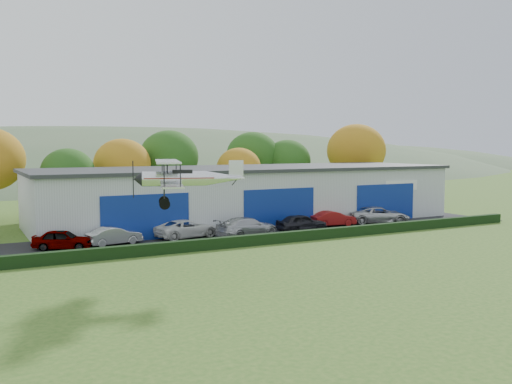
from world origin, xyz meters
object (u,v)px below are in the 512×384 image
car_4 (302,223)px  biplane (184,177)px  car_3 (247,227)px  car_2 (187,229)px  car_5 (333,219)px  car_1 (114,236)px  hangar (248,194)px  car_0 (63,239)px  car_6 (379,215)px

car_4 → biplane: bearing=127.3°
car_3 → car_4: bearing=-100.6°
car_2 → car_3: (4.43, -1.85, 0.07)m
car_5 → biplane: 22.96m
car_2 → car_1: bearing=83.5°
hangar → biplane: 23.47m
hangar → biplane: size_ratio=5.83×
car_2 → car_5: (14.00, -0.32, -0.03)m
car_1 → car_3: 10.42m
car_0 → car_2: bearing=-62.7°
car_5 → hangar: bearing=43.4°
car_3 → car_2: bearing=56.1°
hangar → car_0: (-18.36, -6.94, -1.91)m
car_3 → car_1: bearing=71.1°
car_0 → car_3: size_ratio=0.75×
car_1 → car_4: size_ratio=0.91×
car_0 → car_1: bearing=-65.1°
car_2 → car_4: 9.84m
hangar → car_3: (-4.38, -8.29, -1.82)m
car_1 → car_6: car_6 is taller
car_0 → car_6: car_6 is taller
car_3 → car_0: bearing=73.2°
car_4 → biplane: size_ratio=0.64×
hangar → car_5: 8.73m
car_1 → car_5: size_ratio=0.97×
car_2 → car_5: 14.01m
car_0 → car_3: bearing=-71.3°
car_1 → biplane: bearing=173.5°
car_1 → car_0: bearing=79.5°
car_0 → biplane: biplane is taller
hangar → car_2: hangar is taller
hangar → car_5: size_ratio=9.69×
car_4 → car_6: size_ratio=0.79×
car_0 → car_6: (28.50, -0.36, 0.09)m
car_0 → car_4: 19.26m
car_5 → car_6: (4.96, -0.54, 0.09)m
hangar → car_1: (-14.71, -6.90, -1.93)m
hangar → car_2: (-8.82, -6.44, -1.88)m
car_2 → car_6: 18.98m
car_3 → car_5: car_3 is taller
hangar → car_4: hangar is taller
car_2 → biplane: (-4.92, -12.36, 4.86)m
car_3 → biplane: (-9.36, -10.51, 4.79)m
hangar → car_2: 11.08m
car_1 → biplane: biplane is taller
hangar → car_0: 19.72m
car_2 → car_3: car_3 is taller
car_4 → biplane: biplane is taller
car_6 → biplane: 26.93m
car_4 → car_2: bearing=80.9°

